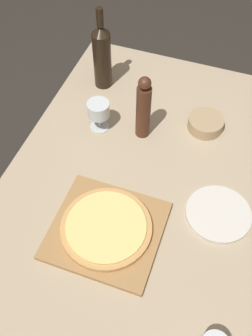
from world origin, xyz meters
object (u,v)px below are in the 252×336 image
object	(u,v)px
pizza	(106,227)
wine_glass	(99,110)
wine_bottle	(102,56)
small_bowl	(206,123)
pepper_mill	(143,109)

from	to	relation	value
pizza	wine_glass	size ratio (longest dim) A/B	2.32
wine_bottle	small_bowl	size ratio (longest dim) A/B	2.59
pizza	wine_bottle	world-z (taller)	wine_bottle
pepper_mill	pizza	bearing A→B (deg)	-86.87
wine_bottle	wine_glass	world-z (taller)	wine_bottle
pizza	wine_bottle	size ratio (longest dim) A/B	0.83
pizza	pepper_mill	size ratio (longest dim) A/B	1.07
pizza	wine_glass	bearing A→B (deg)	114.63
pizza	pepper_mill	bearing A→B (deg)	93.13
pepper_mill	small_bowl	size ratio (longest dim) A/B	2.01
small_bowl	pizza	bearing A→B (deg)	-109.73
wine_bottle	small_bowl	world-z (taller)	wine_bottle
wine_bottle	wine_glass	size ratio (longest dim) A/B	2.80
pizza	wine_glass	xyz separation A→B (m)	(-0.20, 0.43, 0.06)
wine_bottle	pepper_mill	world-z (taller)	wine_bottle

